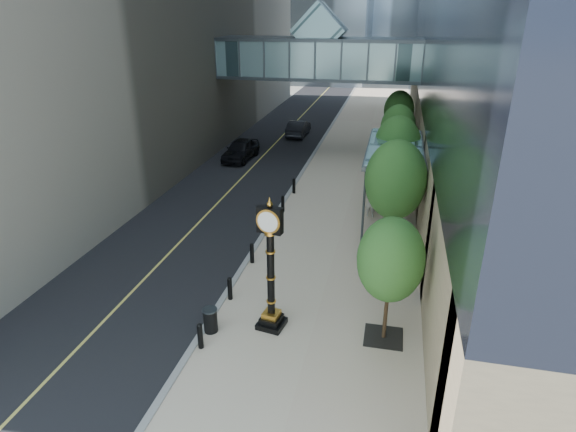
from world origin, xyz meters
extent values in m
plane|color=gray|center=(0.00, 0.00, 0.00)|extent=(320.00, 320.00, 0.00)
cube|color=black|center=(-7.00, 40.00, 0.01)|extent=(8.00, 180.00, 0.02)
cube|color=#C6B398|center=(1.00, 40.00, 0.03)|extent=(8.00, 180.00, 0.06)
cube|color=gray|center=(-3.00, 40.00, 0.04)|extent=(0.25, 180.00, 0.07)
cube|color=slate|center=(-3.00, 28.00, 7.50)|extent=(17.00, 4.00, 3.00)
cube|color=#383F44|center=(-3.00, 28.00, 6.05)|extent=(17.00, 4.20, 0.25)
cube|color=#383F44|center=(-3.00, 28.00, 8.95)|extent=(17.00, 4.20, 0.25)
cube|color=slate|center=(-3.00, 28.00, 9.60)|extent=(4.24, 3.00, 4.24)
cube|color=#383F44|center=(3.50, 14.00, 4.20)|extent=(3.00, 8.00, 0.25)
cube|color=slate|center=(3.50, 14.00, 4.35)|extent=(2.80, 7.80, 0.06)
cylinder|color=#383F44|center=(2.20, 10.30, 2.10)|extent=(0.12, 0.12, 4.20)
cylinder|color=#383F44|center=(2.20, 17.70, 2.10)|extent=(0.12, 0.12, 4.20)
cylinder|color=black|center=(-2.70, 1.00, 0.51)|extent=(0.20, 0.20, 0.90)
cylinder|color=black|center=(-2.70, 4.20, 0.51)|extent=(0.20, 0.20, 0.90)
cylinder|color=black|center=(-2.70, 7.40, 0.51)|extent=(0.20, 0.20, 0.90)
cylinder|color=black|center=(-2.70, 10.60, 0.51)|extent=(0.20, 0.20, 0.90)
cylinder|color=black|center=(-2.70, 13.80, 0.51)|extent=(0.20, 0.20, 0.90)
cylinder|color=black|center=(-2.70, 17.00, 0.51)|extent=(0.20, 0.20, 0.90)
cube|color=black|center=(3.60, 3.00, 0.07)|extent=(1.40, 1.40, 0.02)
cylinder|color=#40321B|center=(3.60, 3.00, 1.32)|extent=(0.14, 0.14, 2.52)
ellipsoid|color=#2F5B21|center=(3.60, 3.00, 3.27)|extent=(2.31, 2.31, 3.08)
cube|color=black|center=(3.60, 9.50, 0.07)|extent=(1.40, 1.40, 0.02)
cylinder|color=#40321B|center=(3.60, 9.50, 1.59)|extent=(0.14, 0.14, 3.06)
ellipsoid|color=#2F5B21|center=(3.60, 9.50, 3.95)|extent=(2.80, 2.80, 3.74)
cube|color=black|center=(3.60, 16.00, 0.07)|extent=(1.40, 1.40, 0.02)
cylinder|color=#40321B|center=(3.60, 16.00, 1.53)|extent=(0.14, 0.14, 2.94)
ellipsoid|color=#2F5B21|center=(3.60, 16.00, 3.80)|extent=(2.69, 2.69, 3.59)
cube|color=black|center=(3.60, 22.50, 0.07)|extent=(1.40, 1.40, 0.02)
cylinder|color=#40321B|center=(3.60, 22.50, 1.39)|extent=(0.14, 0.14, 2.67)
ellipsoid|color=#2F5B21|center=(3.60, 22.50, 3.45)|extent=(2.44, 2.44, 3.26)
cube|color=black|center=(3.60, 29.00, 0.07)|extent=(1.40, 1.40, 0.02)
cylinder|color=#40321B|center=(3.60, 29.00, 1.40)|extent=(0.14, 0.14, 2.67)
ellipsoid|color=#2F5B21|center=(3.60, 29.00, 3.46)|extent=(2.45, 2.45, 3.26)
cube|color=black|center=(-0.57, 2.77, 0.17)|extent=(1.10, 1.10, 0.21)
cube|color=black|center=(-0.57, 2.77, 0.38)|extent=(0.86, 0.86, 0.21)
cube|color=gold|center=(-0.57, 2.77, 0.59)|extent=(0.67, 0.67, 0.21)
cylinder|color=black|center=(-0.57, 2.77, 2.33)|extent=(0.27, 0.27, 3.28)
cube|color=black|center=(-0.57, 2.77, 4.45)|extent=(0.94, 0.47, 0.95)
cylinder|color=white|center=(-0.57, 2.96, 4.45)|extent=(0.74, 0.17, 0.74)
cylinder|color=white|center=(-0.57, 2.59, 4.45)|extent=(0.74, 0.17, 0.74)
sphere|color=gold|center=(-0.57, 2.77, 5.03)|extent=(0.21, 0.21, 0.21)
cylinder|color=black|center=(-2.70, 1.98, 0.51)|extent=(0.67, 0.67, 0.90)
imported|color=#A6A298|center=(2.39, 14.18, 0.93)|extent=(0.68, 0.49, 1.74)
imported|color=black|center=(-8.47, 23.76, 0.82)|extent=(2.19, 4.83, 1.61)
imported|color=black|center=(-5.53, 32.49, 0.76)|extent=(1.66, 4.52, 1.48)
camera|label=1|loc=(3.32, -11.83, 11.09)|focal=30.00mm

